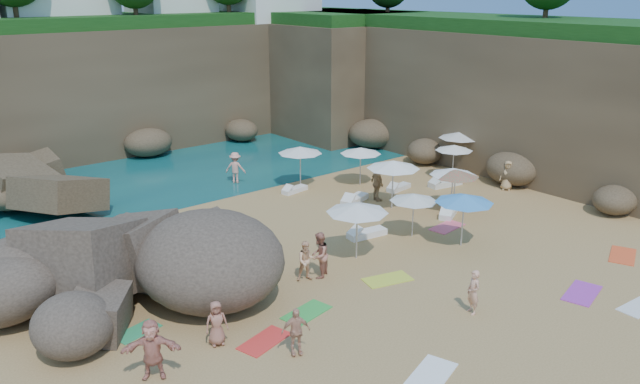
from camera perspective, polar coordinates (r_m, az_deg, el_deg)
ground at (r=24.63m, az=0.85°, el=-7.05°), size 120.00×120.00×0.00m
seawater at (r=50.24m, az=-21.93°, el=4.84°), size 120.00×120.00×0.00m
cliff_back at (r=45.53m, az=-18.11°, el=9.13°), size 44.00×8.00×8.00m
cliff_right at (r=42.22m, az=13.80°, el=8.84°), size 8.00×30.00×8.00m
cliff_corner at (r=48.95m, az=0.94°, el=10.59°), size 10.00×12.00×8.00m
rock_outcrop at (r=23.72m, az=-17.55°, el=-9.01°), size 8.80×7.22×3.14m
parasol_0 at (r=30.69m, az=6.72°, el=2.51°), size 2.61×2.61×2.47m
parasol_1 at (r=34.39m, az=3.74°, el=3.80°), size 2.26×2.26×2.14m
parasol_2 at (r=33.95m, az=-1.83°, el=3.86°), size 2.41×2.41×2.28m
parasol_4 at (r=36.27m, az=12.16°, el=3.98°), size 2.11×2.11×2.00m
parasol_6 at (r=30.81m, az=12.30°, el=1.70°), size 2.27×2.27×2.15m
parasol_7 at (r=31.01m, az=12.09°, el=1.84°), size 2.28×2.28×2.15m
parasol_8 at (r=38.16m, az=12.64°, el=5.10°), size 2.46×2.46×2.32m
parasol_9 at (r=24.79m, az=3.43°, el=-1.46°), size 2.51×2.51×2.37m
parasol_10 at (r=26.69m, az=13.07°, el=-0.57°), size 2.45×2.45×2.32m
parasol_11 at (r=27.36m, az=8.58°, el=-0.50°), size 2.10×2.10×1.99m
lounger_0 at (r=32.02m, az=3.19°, el=-0.69°), size 1.97×1.17×0.29m
lounger_1 at (r=33.62m, az=-2.33°, el=0.21°), size 1.60×0.73×0.24m
lounger_2 at (r=35.29m, az=11.38°, el=0.79°), size 2.04×0.97×0.31m
lounger_3 at (r=27.71m, az=4.31°, el=-3.81°), size 1.89×0.87×0.28m
lounger_4 at (r=34.21m, az=7.22°, el=0.40°), size 1.64×0.75×0.25m
lounger_5 at (r=30.80m, az=11.70°, el=-1.86°), size 1.82×1.31×0.27m
towel_3 at (r=21.53m, az=-1.24°, el=-10.97°), size 1.89×1.20×0.03m
towel_5 at (r=18.73m, az=10.06°, el=-16.19°), size 2.11×1.50×0.03m
towel_6 at (r=24.67m, az=22.83°, el=-8.51°), size 2.12×1.41×0.03m
towel_7 at (r=20.07m, az=-5.10°, el=-13.41°), size 1.89×1.27×0.03m
towel_9 at (r=29.31m, az=11.54°, el=-3.15°), size 1.86×1.08×0.03m
towel_10 at (r=28.62m, az=25.94°, el=-5.24°), size 2.10×1.58×0.03m
towel_11 at (r=21.31m, az=-16.36°, el=-12.13°), size 1.59×1.04×0.03m
towel_12 at (r=23.90m, az=6.19°, el=-7.95°), size 1.99×1.35×0.03m
towel_13 at (r=24.47m, az=27.15°, el=-9.37°), size 1.68×0.92×0.03m
person_stand_1 at (r=23.64m, az=-0.06°, el=-5.79°), size 1.10×1.03×1.79m
person_stand_2 at (r=35.25m, az=-7.74°, el=2.21°), size 1.12×1.17×1.77m
person_stand_3 at (r=32.06m, az=5.26°, el=0.78°), size 0.74×1.19×1.88m
person_stand_4 at (r=35.24m, az=16.75°, el=1.46°), size 0.83×0.89×1.62m
person_stand_5 at (r=26.37m, az=-18.63°, el=-4.54°), size 1.41×0.52×1.49m
person_stand_6 at (r=21.80m, az=13.84°, el=-8.88°), size 0.55×0.66×1.56m
person_lie_1 at (r=19.31m, az=-2.22°, el=-14.15°), size 1.40×1.73×0.37m
person_lie_2 at (r=20.00m, az=-9.36°, el=-13.13°), size 1.06×1.57×0.38m
person_lie_3 at (r=18.87m, az=-14.94°, el=-15.48°), size 2.37×2.40×0.48m
person_lie_5 at (r=23.60m, az=-1.23°, el=-7.45°), size 1.35×1.71×0.58m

